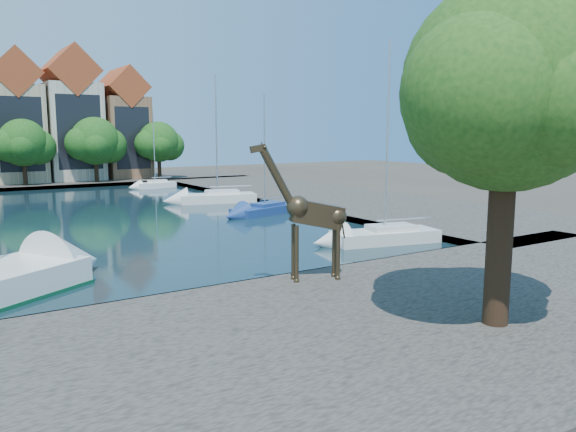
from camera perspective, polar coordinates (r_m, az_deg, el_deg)
The scene contains 17 objects.
ground at distance 22.20m, azimuth -12.01°, elevation -8.81°, with size 160.00×160.00×0.00m, color #38332B.
water_basin at distance 44.98m, azimuth -22.95°, elevation -0.45°, with size 38.00×50.00×0.08m, color black.
near_quay at distance 16.13m, azimuth -2.87°, elevation -14.46°, with size 50.00×14.00×0.50m, color #4E4A44.
far_quay at distance 76.51m, azimuth -27.12°, elevation 2.90°, with size 60.00×16.00×0.50m, color #4E4A44.
right_quay at distance 54.89m, azimuth 3.65°, elevation 1.95°, with size 14.00×52.00×0.50m, color #4E4A44.
plane_tree at distance 18.54m, azimuth 21.66°, elevation 11.42°, with size 8.32×6.40×10.62m.
townhouse_east_inner at distance 76.46m, azimuth -26.00°, elevation 8.59°, with size 5.94×9.18×15.79m.
townhouse_east_mid at distance 77.53m, azimuth -21.19°, elevation 9.14°, with size 6.43×9.18×16.65m.
townhouse_east_end at distance 79.11m, azimuth -16.49°, elevation 8.62°, with size 5.44×9.18×14.43m.
far_tree_mid_east at distance 71.03m, azimuth -25.24°, elevation 6.60°, with size 7.02×5.40×7.52m.
far_tree_east at distance 72.53m, azimuth -18.93°, elevation 7.06°, with size 7.54×5.80×7.84m.
far_tree_far_east at distance 74.86m, azimuth -12.94°, elevation 7.22°, with size 6.76×5.20×7.36m.
giraffe_statue at distance 22.81m, azimuth 2.26°, elevation 0.22°, with size 3.83×1.59×5.59m.
sailboat_right_a at distance 33.48m, azimuth 9.83°, elevation -1.71°, with size 6.67×3.61×11.63m.
sailboat_right_b at distance 44.66m, azimuth -2.36°, elevation 0.83°, with size 6.34×3.78×9.38m.
sailboat_right_c at distance 52.25m, azimuth -7.17°, elevation 2.05°, with size 7.29×4.16×11.51m.
sailboat_right_d at distance 67.08m, azimuth -13.33°, elevation 3.24°, with size 4.80×2.21×8.91m.
Camera 1 is at (-7.35, -19.89, 6.56)m, focal length 35.00 mm.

